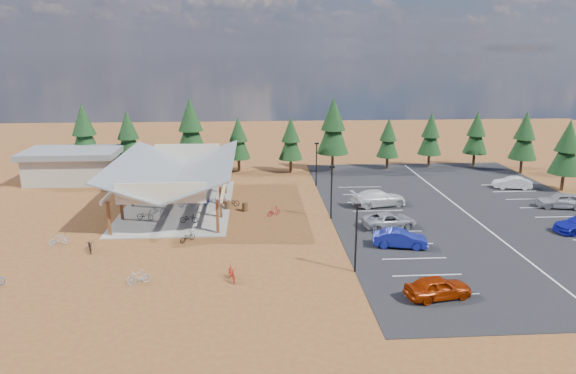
{
  "coord_description": "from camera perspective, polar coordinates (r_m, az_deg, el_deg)",
  "views": [
    {
      "loc": [
        -2.02,
        -43.78,
        15.6
      ],
      "look_at": [
        1.09,
        4.5,
        2.5
      ],
      "focal_mm": 32.0,
      "sensor_mm": 36.0,
      "label": 1
    }
  ],
  "objects": [
    {
      "name": "pine_8",
      "position": [
        73.89,
        20.18,
        5.66
      ],
      "size": [
        3.23,
        3.23,
        7.53
      ],
      "color": "#382314",
      "rests_on": "ground"
    },
    {
      "name": "car_1",
      "position": [
        42.58,
        12.34,
        -5.62
      ],
      "size": [
        4.56,
        2.35,
        1.43
      ],
      "primitive_type": "imported",
      "rotation": [
        0.0,
        0.0,
        1.37
      ],
      "color": "navy",
      "rests_on": "asphalt_lot"
    },
    {
      "name": "car_0",
      "position": [
        34.89,
        16.32,
        -10.65
      ],
      "size": [
        4.56,
        2.52,
        1.47
      ],
      "primitive_type": "imported",
      "rotation": [
        0.0,
        0.0,
        1.76
      ],
      "color": "#8D2403",
      "rests_on": "asphalt_lot"
    },
    {
      "name": "bike_12",
      "position": [
        43.73,
        -11.12,
        -5.46
      ],
      "size": [
        1.47,
        1.56,
        0.84
      ],
      "primitive_type": "imported",
      "rotation": [
        0.0,
        0.0,
        2.42
      ],
      "color": "black",
      "rests_on": "ground"
    },
    {
      "name": "ground",
      "position": [
        46.52,
        -0.98,
        -4.44
      ],
      "size": [
        140.0,
        140.0,
        0.0
      ],
      "primitive_type": "plane",
      "color": "brown",
      "rests_on": "ground"
    },
    {
      "name": "car_2",
      "position": [
        46.9,
        11.2,
        -3.65
      ],
      "size": [
        5.15,
        2.97,
        1.35
      ],
      "primitive_type": "imported",
      "rotation": [
        0.0,
        0.0,
        1.73
      ],
      "color": "gray",
      "rests_on": "asphalt_lot"
    },
    {
      "name": "bike_9",
      "position": [
        46.1,
        -24.12,
        -5.37
      ],
      "size": [
        1.62,
        1.27,
        0.98
      ],
      "primitive_type": "imported",
      "rotation": [
        0.0,
        0.0,
        2.14
      ],
      "color": "gray",
      "rests_on": "ground"
    },
    {
      "name": "bike_6",
      "position": [
        53.2,
        -8.51,
        -1.49
      ],
      "size": [
        1.66,
        0.75,
        0.84
      ],
      "primitive_type": "imported",
      "rotation": [
        0.0,
        0.0,
        1.69
      ],
      "color": "navy",
      "rests_on": "concrete_pad"
    },
    {
      "name": "asphalt_lot",
      "position": [
        53.41,
        19.12,
        -2.67
      ],
      "size": [
        27.0,
        44.0,
        0.04
      ],
      "primitive_type": "cube",
      "color": "black",
      "rests_on": "ground"
    },
    {
      "name": "bike_13",
      "position": [
        37.0,
        -16.27,
        -9.59
      ],
      "size": [
        1.71,
        1.07,
        1.0
      ],
      "primitive_type": "imported",
      "rotation": [
        0.0,
        0.0,
        5.11
      ],
      "color": "#999DA1",
      "rests_on": "ground"
    },
    {
      "name": "concrete_pad",
      "position": [
        53.7,
        -12.07,
        -2.03
      ],
      "size": [
        10.6,
        18.6,
        0.1
      ],
      "primitive_type": "cube",
      "color": "gray",
      "rests_on": "ground"
    },
    {
      "name": "lamp_post_0",
      "position": [
        36.74,
        7.59,
        -5.08
      ],
      "size": [
        0.5,
        0.25,
        5.14
      ],
      "color": "black",
      "rests_on": "ground"
    },
    {
      "name": "bike_8",
      "position": [
        43.81,
        -21.14,
        -6.12
      ],
      "size": [
        1.25,
        1.92,
        0.95
      ],
      "primitive_type": "imported",
      "rotation": [
        0.0,
        0.0,
        0.37
      ],
      "color": "black",
      "rests_on": "ground"
    },
    {
      "name": "bike_2",
      "position": [
        56.63,
        -13.63,
        -0.72
      ],
      "size": [
        1.68,
        0.78,
        0.85
      ],
      "primitive_type": "imported",
      "rotation": [
        0.0,
        0.0,
        1.71
      ],
      "color": "#1217A0",
      "rests_on": "concrete_pad"
    },
    {
      "name": "car_3",
      "position": [
        53.08,
        10.03,
        -1.21
      ],
      "size": [
        5.95,
        3.33,
        1.63
      ],
      "primitive_type": "imported",
      "rotation": [
        0.0,
        0.0,
        1.77
      ],
      "color": "silver",
      "rests_on": "asphalt_lot"
    },
    {
      "name": "bike_5",
      "position": [
        52.72,
        -11.23,
        -1.63
      ],
      "size": [
        1.82,
        0.53,
        1.09
      ],
      "primitive_type": "imported",
      "rotation": [
        0.0,
        0.0,
        1.58
      ],
      "color": "gray",
      "rests_on": "concrete_pad"
    },
    {
      "name": "pine_0",
      "position": [
        70.12,
        -21.72,
        5.76
      ],
      "size": [
        3.83,
        3.83,
        8.93
      ],
      "color": "#382314",
      "rests_on": "ground"
    },
    {
      "name": "bike_1",
      "position": [
        50.97,
        -14.24,
        -2.44
      ],
      "size": [
        1.75,
        0.93,
        1.01
      ],
      "primitive_type": "imported",
      "rotation": [
        0.0,
        0.0,
        1.28
      ],
      "color": "gray",
      "rests_on": "concrete_pad"
    },
    {
      "name": "bike_7",
      "position": [
        57.8,
        -9.69,
        -0.12
      ],
      "size": [
        1.7,
        0.88,
        0.98
      ],
      "primitive_type": "imported",
      "rotation": [
        0.0,
        0.0,
        1.84
      ],
      "color": "maroon",
      "rests_on": "concrete_pad"
    },
    {
      "name": "pine_5",
      "position": [
        66.9,
        5.05,
        6.75
      ],
      "size": [
        4.14,
        4.14,
        9.64
      ],
      "color": "#382314",
      "rests_on": "ground"
    },
    {
      "name": "pine_1",
      "position": [
        68.12,
        -17.34,
        5.48
      ],
      "size": [
        3.49,
        3.49,
        8.12
      ],
      "color": "#382314",
      "rests_on": "ground"
    },
    {
      "name": "trash_bin_0",
      "position": [
        51.59,
        -6.72,
        -2.03
      ],
      "size": [
        0.6,
        0.6,
        0.9
      ],
      "primitive_type": "cylinder",
      "color": "#4D331B",
      "rests_on": "ground"
    },
    {
      "name": "bike_11",
      "position": [
        36.26,
        -6.26,
        -9.49
      ],
      "size": [
        0.99,
        1.86,
        1.07
      ],
      "primitive_type": "imported",
      "rotation": [
        0.0,
        0.0,
        0.29
      ],
      "color": "#A01E12",
      "rests_on": "ground"
    },
    {
      "name": "bike_4",
      "position": [
        47.99,
        -10.97,
        -3.43
      ],
      "size": [
        1.67,
        0.6,
        0.88
      ],
      "primitive_type": "imported",
      "rotation": [
        0.0,
        0.0,
        1.56
      ],
      "color": "black",
      "rests_on": "concrete_pad"
    },
    {
      "name": "pine_3",
      "position": [
        66.79,
        -5.54,
        5.41
      ],
      "size": [
        3.08,
        3.08,
        7.18
      ],
      "color": "#382314",
      "rests_on": "ground"
    },
    {
      "name": "pine_7",
      "position": [
        71.55,
        15.56,
        5.67
      ],
      "size": [
        3.16,
        3.16,
        7.37
      ],
      "color": "#382314",
      "rests_on": "ground"
    },
    {
      "name": "outbuilding",
      "position": [
        66.96,
        -22.78,
        2.26
      ],
      "size": [
        11.0,
        7.0,
        3.9
      ],
      "color": "#ADA593",
      "rests_on": "ground"
    },
    {
      "name": "lamp_post_1",
      "position": [
        48.01,
        4.86,
        -0.15
      ],
      "size": [
        0.5,
        0.25,
        5.14
      ],
      "color": "black",
      "rests_on": "ground"
    },
    {
      "name": "pine_4",
      "position": [
        66.02,
        0.3,
        5.38
      ],
      "size": [
        3.09,
        3.09,
        7.2
      ],
      "color": "#382314",
      "rests_on": "ground"
    },
    {
      "name": "bike_0",
      "position": [
        49.76,
        -15.59,
        -3.06
      ],
      "size": [
        1.73,
        0.95,
        0.86
      ],
      "primitive_type": "imported",
      "rotation": [
        0.0,
        0.0,
        1.33
      ],
      "color": "black",
      "rests_on": "concrete_pad"
    },
    {
      "name": "lamp_post_2",
      "position": [
        59.56,
        3.17,
        2.89
      ],
      "size": [
        0.5,
        0.25,
        5.14
      ],
      "color": "black",
      "rests_on": "ground"
    },
    {
      "name": "car_8",
      "position": [
        58.44,
        28.08,
        -1.32
      ],
      "size": [
        4.89,
        2.71,
        1.57
      ],
      "primitive_type": "imported",
      "rotation": [
        0.0,
        0.0,
        -1.76
      ],
      "color": "#94959C",
      "rests_on": "asphalt_lot"
    },
    {
      "name": "pine_12",
      "position": [
        65.07,
        28.62,
        3.85
      ],
      "size": [
        3.46,
        3.46,
        8.07
      ],
      "color": "#382314",
      "rests_on": "ground"
    },
    {
      "name": "bike_15",
      "position": [
        49.37,
        -1.57,
        -2.7
      ],
      "size": [
        1.52,
        1.26,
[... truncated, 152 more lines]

